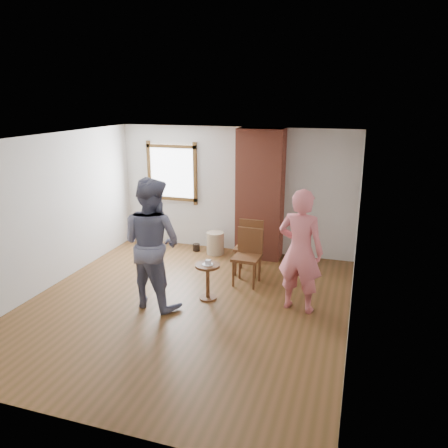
{
  "coord_description": "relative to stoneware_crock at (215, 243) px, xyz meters",
  "views": [
    {
      "loc": [
        2.5,
        -5.81,
        3.2
      ],
      "look_at": [
        0.39,
        0.8,
        1.15
      ],
      "focal_mm": 35.0,
      "sensor_mm": 36.0,
      "label": 1
    }
  ],
  "objects": [
    {
      "name": "ground",
      "position": [
        0.3,
        -2.36,
        -0.23
      ],
      "size": [
        5.5,
        5.5,
        0.0
      ],
      "primitive_type": "plane",
      "color": "brown",
      "rests_on": "ground"
    },
    {
      "name": "room_shell",
      "position": [
        0.25,
        -1.75,
        1.57
      ],
      "size": [
        5.04,
        5.52,
        2.62
      ],
      "color": "silver",
      "rests_on": "ground"
    },
    {
      "name": "brick_chimney",
      "position": [
        0.9,
        0.14,
        1.07
      ],
      "size": [
        0.9,
        0.5,
        2.6
      ],
      "primitive_type": "cube",
      "color": "#B0543E",
      "rests_on": "ground"
    },
    {
      "name": "stoneware_crock",
      "position": [
        0.0,
        0.0,
        0.0
      ],
      "size": [
        0.46,
        0.46,
        0.47
      ],
      "primitive_type": "cylinder",
      "rotation": [
        0.0,
        0.0,
        0.32
      ],
      "color": "tan",
      "rests_on": "ground"
    },
    {
      "name": "dark_pot",
      "position": [
        -0.44,
        0.04,
        -0.16
      ],
      "size": [
        0.17,
        0.17,
        0.15
      ],
      "primitive_type": "cylinder",
      "rotation": [
        0.0,
        0.0,
        0.16
      ],
      "color": "black",
      "rests_on": "ground"
    },
    {
      "name": "dining_chair_left",
      "position": [
        0.92,
        -0.73,
        0.32
      ],
      "size": [
        0.47,
        0.47,
        0.99
      ],
      "rotation": [
        0.0,
        0.0,
        -0.01
      ],
      "color": "brown",
      "rests_on": "ground"
    },
    {
      "name": "dining_chair_right",
      "position": [
        1.02,
        -1.2,
        0.31
      ],
      "size": [
        0.47,
        0.47,
        0.97
      ],
      "rotation": [
        0.0,
        0.0,
        -0.04
      ],
      "color": "brown",
      "rests_on": "ground"
    },
    {
      "name": "side_table",
      "position": [
        0.57,
        -2.05,
        0.17
      ],
      "size": [
        0.4,
        0.4,
        0.6
      ],
      "color": "brown",
      "rests_on": "ground"
    },
    {
      "name": "cake_plate",
      "position": [
        0.57,
        -2.05,
        0.37
      ],
      "size": [
        0.18,
        0.18,
        0.01
      ],
      "primitive_type": "cylinder",
      "color": "white",
      "rests_on": "side_table"
    },
    {
      "name": "cake_slice",
      "position": [
        0.58,
        -2.05,
        0.4
      ],
      "size": [
        0.08,
        0.07,
        0.06
      ],
      "primitive_type": "cube",
      "color": "white",
      "rests_on": "cake_plate"
    },
    {
      "name": "man",
      "position": [
        -0.18,
        -2.48,
        0.79
      ],
      "size": [
        1.15,
        0.99,
        2.05
      ],
      "primitive_type": "imported",
      "rotation": [
        0.0,
        0.0,
        2.9
      ],
      "color": "#16183D",
      "rests_on": "ground"
    },
    {
      "name": "person_pink",
      "position": [
        2.02,
        -1.95,
        0.72
      ],
      "size": [
        0.77,
        0.57,
        1.91
      ],
      "primitive_type": "imported",
      "rotation": [
        0.0,
        0.0,
        2.97
      ],
      "color": "#E9747C",
      "rests_on": "ground"
    }
  ]
}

